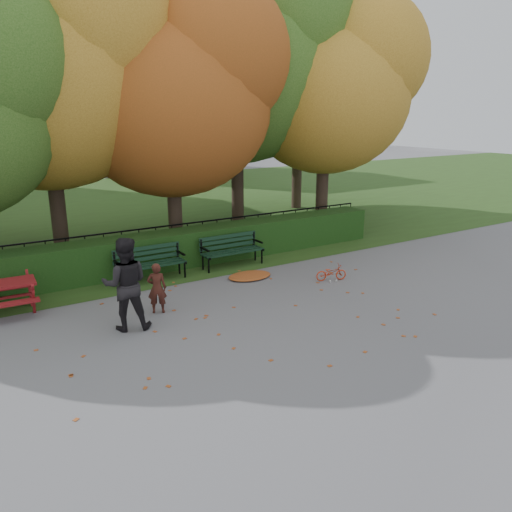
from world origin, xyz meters
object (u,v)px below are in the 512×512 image
tree_b (58,65)px  tree_c (183,90)px  tree_d (250,57)px  bench_right (231,248)px  tree_e (337,85)px  tree_g (309,84)px  child (157,288)px  adult (126,284)px  bicycle (331,273)px  bench_left (149,261)px

tree_b → tree_c: bearing=-13.5°
tree_b → tree_d: (6.32, 0.48, 0.58)m
tree_c → bench_right: (0.27, -2.26, -4.30)m
tree_e → tree_b: bearing=173.8°
tree_b → tree_d: tree_d is taller
tree_b → tree_g: size_ratio=1.03×
tree_d → child: 9.77m
tree_c → adult: (-3.57, -4.90, -3.88)m
tree_g → bicycle: size_ratio=10.57×
tree_d → bench_left: 8.31m
tree_d → child: bearing=-135.6°
tree_d → bicycle: tree_d is taller
tree_e → bench_right: (-5.42, -2.07, -4.56)m
bench_left → tree_b: bearing=110.6°
tree_c → adult: 7.20m
tree_c → tree_e: (5.69, -0.19, 0.26)m
tree_g → tree_b: bearing=-164.4°
tree_d → tree_e: (2.64, -1.46, -0.90)m
bench_left → bicycle: bench_left is taller
tree_e → child: bearing=-153.4°
tree_e → tree_g: 4.39m
tree_e → child: size_ratio=7.27×
adult → bicycle: bearing=-159.4°
tree_c → bench_left: bearing=-133.4°
bench_right → child: (-3.03, -2.17, 0.04)m
tree_c → child: 6.74m
tree_b → bicycle: bearing=-47.2°
child → tree_c: bearing=-98.0°
tree_g → adult: (-11.07, -8.70, -4.43)m
tree_b → tree_c: (3.28, -0.78, -0.58)m
tree_c → child: size_ratio=7.13×
tree_c → tree_d: size_ratio=0.84×
tree_c → bench_right: bearing=-83.3°
tree_b → tree_e: 9.03m
tree_d → bench_right: bearing=-128.2°
bench_left → bicycle: size_ratio=2.23×
tree_c → adult: size_ratio=4.24×
tree_e → child: (-8.45, -4.24, -4.52)m
tree_d → adult: (-6.62, -6.17, -5.04)m
bicycle → adult: bearing=110.6°
child → adult: (-0.81, -0.47, 0.38)m
tree_d → child: tree_d is taller
tree_b → tree_c: 3.42m
bench_right → adult: adult is taller
bench_left → child: 2.26m
tree_b → adult: 7.23m
child → adult: adult is taller
tree_d → bicycle: bearing=-101.4°
tree_d → bicycle: size_ratio=11.84×
adult → tree_b: bearing=-74.0°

